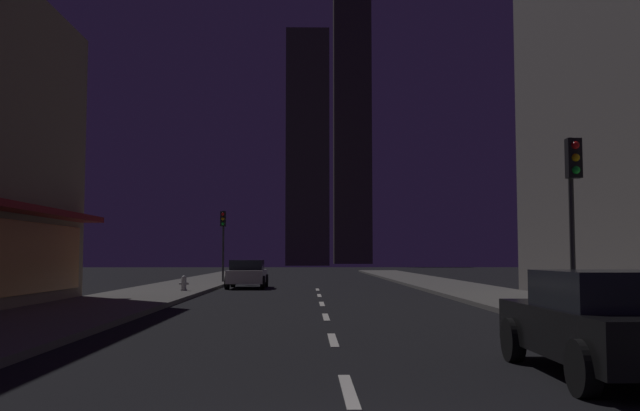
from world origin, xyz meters
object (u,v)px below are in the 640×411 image
(car_parked_far, at_px, (247,274))
(traffic_light_near_right, at_px, (573,188))
(fire_hydrant_far_left, at_px, (184,284))
(traffic_light_far_left, at_px, (223,230))
(car_parked_near, at_px, (608,323))

(car_parked_far, xyz_separation_m, traffic_light_near_right, (9.10, -20.74, 2.45))
(fire_hydrant_far_left, bearing_deg, traffic_light_near_right, -53.24)
(traffic_light_near_right, bearing_deg, traffic_light_far_left, 112.91)
(traffic_light_far_left, bearing_deg, car_parked_far, -70.21)
(car_parked_near, bearing_deg, traffic_light_near_right, 72.60)
(fire_hydrant_far_left, bearing_deg, traffic_light_far_left, 87.87)
(car_parked_far, distance_m, traffic_light_far_left, 6.12)
(traffic_light_far_left, bearing_deg, car_parked_near, -74.17)
(car_parked_near, bearing_deg, fire_hydrant_far_left, 114.01)
(fire_hydrant_far_left, xyz_separation_m, traffic_light_near_right, (11.40, -15.26, 2.74))
(car_parked_near, xyz_separation_m, traffic_light_far_left, (-9.10, 32.09, 2.45))
(car_parked_near, distance_m, traffic_light_near_right, 6.81)
(car_parked_far, xyz_separation_m, fire_hydrant_far_left, (-2.30, -5.48, -0.29))
(traffic_light_near_right, relative_size, traffic_light_far_left, 1.00)
(car_parked_far, relative_size, traffic_light_near_right, 1.01)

